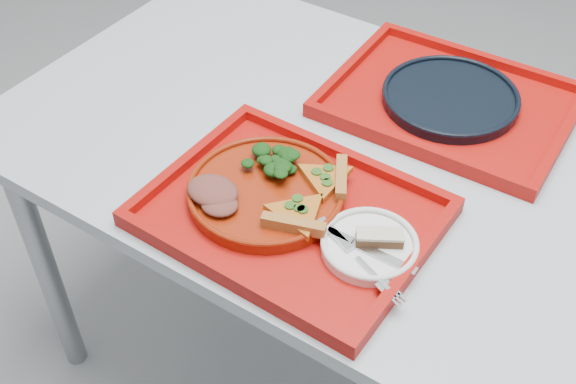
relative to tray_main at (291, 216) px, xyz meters
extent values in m
cube|color=#AFB9C5|center=(0.14, 0.21, -0.02)|extent=(1.60, 0.80, 0.03)
cylinder|color=gray|center=(-0.58, -0.11, -0.40)|extent=(0.05, 0.05, 0.72)
cylinder|color=gray|center=(-0.58, 0.53, -0.40)|extent=(0.05, 0.05, 0.72)
cube|color=#A60D08|center=(0.00, 0.00, 0.00)|extent=(0.46, 0.36, 0.01)
cube|color=#A60D08|center=(0.09, 0.42, 0.00)|extent=(0.46, 0.36, 0.01)
cylinder|color=maroon|center=(-0.06, 0.01, 0.02)|extent=(0.26, 0.26, 0.02)
cylinder|color=white|center=(0.14, 0.00, 0.01)|extent=(0.15, 0.15, 0.01)
cylinder|color=black|center=(0.09, 0.42, 0.01)|extent=(0.26, 0.26, 0.02)
ellipsoid|color=black|center=(-0.08, 0.06, 0.04)|extent=(0.08, 0.07, 0.04)
ellipsoid|color=brown|center=(-0.12, -0.05, 0.04)|extent=(0.09, 0.07, 0.03)
cube|color=#492B18|center=(0.15, 0.01, 0.03)|extent=(0.08, 0.06, 0.02)
cube|color=beige|center=(0.15, 0.01, 0.04)|extent=(0.08, 0.06, 0.00)
cube|color=silver|center=(0.14, -0.01, 0.02)|extent=(0.19, 0.02, 0.01)
cube|color=silver|center=(0.14, -0.04, 0.02)|extent=(0.18, 0.09, 0.01)
camera|label=1|loc=(0.45, -0.69, 0.84)|focal=45.00mm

